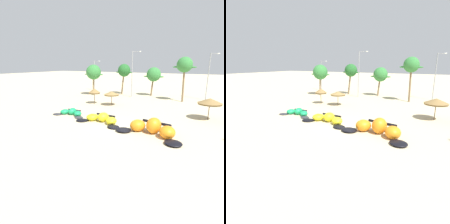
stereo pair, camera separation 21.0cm
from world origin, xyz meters
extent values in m
plane|color=beige|center=(0.00, 0.00, 0.00)|extent=(260.00, 260.00, 0.00)
ellipsoid|color=#333338|center=(-10.89, -0.03, 0.10)|extent=(1.73, 1.55, 0.21)
ellipsoid|color=#199E5B|center=(-10.12, 0.80, 0.38)|extent=(1.71, 1.80, 0.76)
ellipsoid|color=#199E5B|center=(-8.91, 1.13, 0.51)|extent=(1.14, 1.45, 1.03)
ellipsoid|color=#199E5B|center=(-7.68, 0.85, 0.38)|extent=(1.73, 1.80, 0.76)
ellipsoid|color=#333338|center=(-6.88, 0.05, 0.10)|extent=(1.71, 1.51, 0.21)
cylinder|color=#333338|center=(-8.92, 1.63, 0.62)|extent=(2.35, 0.26, 0.21)
cube|color=#333338|center=(-8.90, 0.99, 0.51)|extent=(0.86, 0.53, 0.04)
ellipsoid|color=black|center=(-5.54, -0.90, 0.12)|extent=(1.98, 1.79, 0.25)
ellipsoid|color=yellow|center=(-4.48, 0.05, 0.46)|extent=(2.14, 2.18, 0.92)
ellipsoid|color=yellow|center=(-2.91, 0.31, 0.62)|extent=(1.53, 1.78, 1.24)
ellipsoid|color=yellow|center=(-1.41, -0.20, 0.46)|extent=(2.05, 2.15, 0.92)
ellipsoid|color=black|center=(-0.51, -1.30, 0.12)|extent=(2.10, 1.97, 0.25)
cylinder|color=black|center=(-2.86, 0.90, 0.76)|extent=(2.97, 0.50, 0.27)
cube|color=black|center=(-2.92, 0.15, 0.62)|extent=(1.12, 0.69, 0.04)
ellipsoid|color=black|center=(1.13, -1.84, 0.18)|extent=(2.07, 1.91, 0.36)
ellipsoid|color=orange|center=(2.48, -0.87, 0.67)|extent=(2.45, 2.44, 1.34)
ellipsoid|color=orange|center=(4.33, -0.75, 0.90)|extent=(1.94, 2.09, 1.81)
ellipsoid|color=orange|center=(6.02, -1.53, 0.67)|extent=(2.24, 2.34, 1.34)
ellipsoid|color=black|center=(6.93, -2.92, 0.18)|extent=(2.40, 2.33, 0.36)
cylinder|color=black|center=(4.45, -0.13, 1.06)|extent=(3.46, 0.94, 0.31)
cube|color=black|center=(4.30, -0.93, 0.90)|extent=(1.36, 0.87, 0.04)
cylinder|color=brown|center=(-10.56, 9.61, 1.08)|extent=(0.10, 0.10, 2.15)
cone|color=olive|center=(-10.56, 9.61, 2.55)|extent=(2.28, 2.28, 0.80)
cylinder|color=brown|center=(-10.56, 9.61, 2.05)|extent=(2.16, 2.16, 0.20)
cylinder|color=brown|center=(-6.86, 9.76, 1.03)|extent=(0.10, 0.10, 2.06)
cone|color=olive|center=(-6.86, 9.76, 2.33)|extent=(2.83, 2.83, 0.53)
cylinder|color=olive|center=(-6.86, 9.76, 1.96)|extent=(2.69, 2.69, 0.20)
cylinder|color=brown|center=(9.39, 8.07, 1.18)|extent=(0.10, 0.10, 2.35)
cone|color=olive|center=(9.39, 8.07, 2.69)|extent=(3.18, 3.18, 0.68)
cylinder|color=brown|center=(9.39, 8.07, 2.25)|extent=(3.02, 3.02, 0.20)
cylinder|color=#7F6647|center=(-16.51, 18.07, 2.78)|extent=(0.58, 0.36, 5.56)
sphere|color=#337A38|center=(-16.40, 18.07, 5.55)|extent=(3.55, 3.55, 3.55)
ellipsoid|color=#337A38|center=(-17.82, 18.07, 5.02)|extent=(2.48, 0.50, 0.36)
ellipsoid|color=#337A38|center=(-14.98, 18.07, 5.02)|extent=(2.48, 0.50, 0.36)
cylinder|color=brown|center=(-10.85, 22.85, 2.96)|extent=(0.95, 0.36, 5.93)
sphere|color=#236028|center=(-10.55, 22.85, 5.93)|extent=(3.09, 3.09, 3.09)
ellipsoid|color=#236028|center=(-11.79, 22.85, 5.46)|extent=(2.16, 0.50, 0.36)
ellipsoid|color=#236028|center=(-9.32, 22.85, 5.46)|extent=(2.16, 0.50, 0.36)
cylinder|color=brown|center=(-3.57, 23.87, 2.54)|extent=(0.79, 0.36, 5.09)
sphere|color=#337A38|center=(-3.35, 23.87, 5.08)|extent=(3.30, 3.30, 3.30)
ellipsoid|color=#337A38|center=(-4.68, 23.87, 4.59)|extent=(2.31, 0.50, 0.36)
ellipsoid|color=#337A38|center=(-2.03, 23.87, 4.59)|extent=(2.31, 0.50, 0.36)
cylinder|color=brown|center=(4.01, 19.82, 3.68)|extent=(0.52, 0.36, 7.37)
sphere|color=#337A38|center=(3.93, 19.82, 7.36)|extent=(3.03, 3.03, 3.03)
ellipsoid|color=#337A38|center=(2.72, 19.82, 6.90)|extent=(2.12, 0.50, 0.36)
ellipsoid|color=#337A38|center=(5.15, 19.82, 6.90)|extent=(2.12, 0.50, 0.36)
cylinder|color=gray|center=(-20.66, 24.77, 4.16)|extent=(0.18, 0.18, 8.32)
cylinder|color=gray|center=(-19.85, 24.77, 8.17)|extent=(1.63, 0.10, 0.10)
ellipsoid|color=silver|center=(-19.03, 24.77, 8.17)|extent=(0.56, 0.24, 0.20)
cylinder|color=gray|center=(-7.22, 19.99, 5.11)|extent=(0.18, 0.18, 10.23)
cylinder|color=gray|center=(-6.33, 19.99, 10.08)|extent=(1.79, 0.10, 0.10)
ellipsoid|color=silver|center=(-5.43, 19.99, 10.08)|extent=(0.56, 0.24, 0.20)
cylinder|color=gray|center=(8.12, 24.29, 4.83)|extent=(0.18, 0.18, 9.66)
cylinder|color=gray|center=(8.80, 24.29, 9.51)|extent=(1.37, 0.10, 0.10)
ellipsoid|color=silver|center=(9.49, 24.29, 9.51)|extent=(0.56, 0.24, 0.20)
camera|label=1|loc=(9.98, -20.67, 7.64)|focal=30.59mm
camera|label=2|loc=(10.17, -20.57, 7.64)|focal=30.59mm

